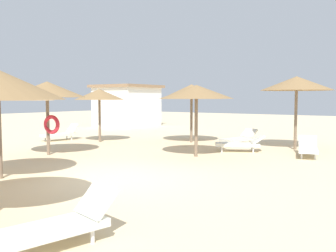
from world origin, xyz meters
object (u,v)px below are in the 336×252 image
object	(u,v)px
parasol_1	(192,92)
lounger_2	(55,225)
parasol_6	(47,90)
lounger_0	(61,134)
lounger_1	(239,138)
parasol_0	(99,95)
lounger_3	(308,148)
lounger_4	(241,144)
parasol_4	(196,92)
beach_cabana	(127,105)
parasol_3	(297,84)

from	to	relation	value
parasol_1	lounger_2	world-z (taller)	parasol_1
parasol_6	lounger_0	bearing A→B (deg)	135.73
parasol_6	lounger_1	xyz separation A→B (m)	(4.66, 6.61, -2.07)
parasol_0	parasol_6	bearing A→B (deg)	-70.70
lounger_0	lounger_1	size ratio (longest dim) A/B	0.97
lounger_0	lounger_2	xyz separation A→B (m)	(10.73, -8.80, -0.00)
lounger_3	lounger_4	distance (m)	2.48
parasol_4	beach_cabana	distance (m)	15.02
parasol_4	lounger_2	xyz separation A→B (m)	(2.54, -8.17, -1.99)
lounger_1	parasol_3	bearing A→B (deg)	1.45
lounger_3	parasol_6	bearing A→B (deg)	-147.13
parasol_0	lounger_1	distance (m)	6.87
parasol_1	lounger_0	bearing A→B (deg)	-153.04
parasol_4	lounger_4	bearing A→B (deg)	67.96
lounger_1	lounger_2	distance (m)	12.26
parasol_3	lounger_2	xyz separation A→B (m)	(0.15, -12.05, -2.36)
lounger_1	lounger_0	bearing A→B (deg)	-158.61
parasol_6	lounger_2	world-z (taller)	parasol_6
parasol_1	lounger_2	distance (m)	12.91
parasol_0	parasol_4	size ratio (longest dim) A/B	0.95
lounger_2	lounger_4	distance (m)	10.35
parasol_4	beach_cabana	bearing A→B (deg)	140.58
lounger_1	lounger_4	xyz separation A→B (m)	(0.85, -1.79, -0.00)
parasol_6	beach_cabana	world-z (taller)	beach_cabana
parasol_0	beach_cabana	distance (m)	9.96
lounger_4	beach_cabana	bearing A→B (deg)	148.90
parasol_3	lounger_3	xyz separation A→B (m)	(0.89, -1.52, -2.37)
parasol_0	parasol_4	world-z (taller)	parasol_4
parasol_1	beach_cabana	bearing A→B (deg)	147.18
lounger_2	lounger_3	size ratio (longest dim) A/B	0.98
parasol_6	lounger_4	xyz separation A→B (m)	(5.51, 4.82, -2.07)
lounger_0	lounger_3	distance (m)	11.60
lounger_4	parasol_3	bearing A→B (deg)	49.65
parasol_6	lounger_1	world-z (taller)	parasol_6
parasol_6	lounger_2	bearing A→B (deg)	-36.69
parasol_3	lounger_0	bearing A→B (deg)	-162.89
parasol_0	parasol_1	size ratio (longest dim) A/B	0.87
parasol_3	lounger_3	world-z (taller)	parasol_3
lounger_1	lounger_2	world-z (taller)	lounger_2
parasol_1	lounger_0	size ratio (longest dim) A/B	1.52
lounger_4	beach_cabana	world-z (taller)	beach_cabana
parasol_1	lounger_4	world-z (taller)	parasol_1
lounger_0	lounger_1	xyz separation A→B (m)	(8.16, 3.19, -0.01)
parasol_3	beach_cabana	bearing A→B (deg)	158.03
parasol_1	lounger_4	xyz separation A→B (m)	(3.20, -1.54, -2.08)
parasol_4	lounger_0	size ratio (longest dim) A/B	1.38
parasol_3	parasol_6	world-z (taller)	parasol_3
parasol_6	lounger_3	distance (m)	9.71
parasol_1	beach_cabana	size ratio (longest dim) A/B	0.69
parasol_3	parasol_6	bearing A→B (deg)	-136.69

